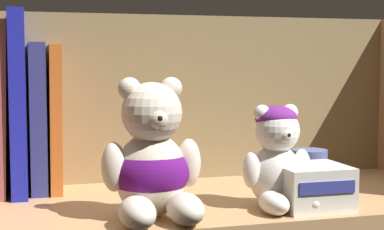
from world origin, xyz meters
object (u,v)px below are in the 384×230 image
Objects in this scene: book_6 at (18,103)px; small_product_box at (312,187)px; teddy_bear_smaller at (278,159)px; book_7 at (38,118)px; teddy_bear_larger at (152,163)px; book_8 at (55,119)px; pillar_candle at (310,171)px.

book_6 is 2.95× the size of small_product_box.
teddy_bear_smaller is at bearing -29.85° from book_6.
teddy_bear_smaller is (28.15, -17.61, -4.23)cm from book_7.
book_7 is 1.27× the size of teddy_bear_larger.
teddy_bear_larger is at bearing -56.19° from book_7.
book_6 reaches higher than teddy_bear_smaller.
small_product_box is at bearing -2.04° from teddy_bear_larger.
teddy_bear_larger is (12.27, -18.32, -3.91)cm from book_7.
small_product_box is (19.80, -0.70, -3.71)cm from teddy_bear_larger.
book_8 is at bearing 147.43° from small_product_box.
book_6 is 3.31cm from book_7.
book_7 is at bearing 147.97° from teddy_bear_smaller.
pillar_candle is 9.43cm from small_product_box.
book_6 is 41.12cm from pillar_candle.
pillar_candle is (36.08, -10.49, -7.32)cm from book_7.
book_7 is 38.28cm from pillar_candle.
teddy_bear_smaller is (30.69, -17.61, -6.36)cm from book_6.
teddy_bear_smaller is 2.16× the size of pillar_candle.
teddy_bear_larger is at bearing -61.41° from book_8.
book_7 is 1.02× the size of book_8.
teddy_bear_smaller is 11.09cm from pillar_candle.
teddy_bear_larger is at bearing -177.45° from teddy_bear_smaller.
book_6 is at bearing 164.80° from pillar_candle.
book_6 is at bearing 151.20° from small_product_box.
book_6 reaches higher than small_product_box.
pillar_candle is at bearing -16.21° from book_7.
teddy_bear_smaller is 5.36cm from small_product_box.
book_6 is 1.23× the size of book_8.
teddy_bear_larger is at bearing 177.96° from small_product_box.
book_7 is 2.45× the size of small_product_box.
book_7 reaches higher than book_8.
book_6 is 5.34cm from book_8.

